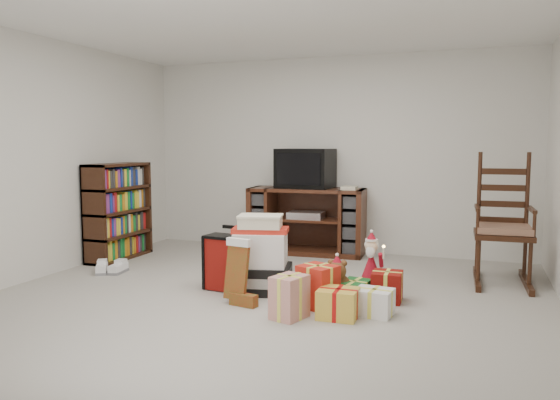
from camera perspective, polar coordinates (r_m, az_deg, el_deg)
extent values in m
cube|color=#AAA49C|center=(4.92, -2.01, -10.63)|extent=(5.00, 5.00, 0.01)
cube|color=white|center=(4.84, -2.12, 19.09)|extent=(5.00, 5.00, 0.01)
cube|color=silver|center=(7.10, 5.55, 4.71)|extent=(5.00, 0.01, 2.50)
cube|color=silver|center=(2.58, -23.37, 2.19)|extent=(5.00, 0.01, 2.50)
cube|color=silver|center=(6.11, -24.40, 4.02)|extent=(0.01, 5.00, 2.50)
cube|color=#432013|center=(6.96, 2.80, -2.18)|extent=(1.49, 0.60, 0.83)
cube|color=silver|center=(6.92, 2.73, -1.57)|extent=(0.45, 0.34, 0.08)
cube|color=#34190E|center=(6.89, -16.53, -1.13)|extent=(0.32, 0.95, 1.16)
cube|color=#34190E|center=(5.86, 22.29, -3.39)|extent=(0.56, 0.54, 0.05)
cube|color=#9B7054|center=(5.85, 22.31, -2.78)|extent=(0.52, 0.50, 0.06)
cube|color=#34190E|center=(6.05, 22.37, 1.18)|extent=(0.46, 0.08, 0.84)
cube|color=#34190E|center=(5.95, 22.11, -7.78)|extent=(0.58, 0.92, 0.06)
cube|color=black|center=(5.19, -2.04, -8.22)|extent=(0.65, 0.54, 0.26)
cube|color=white|center=(5.13, -2.05, -5.14)|extent=(0.55, 0.47, 0.31)
cube|color=red|center=(5.10, -2.06, -3.16)|extent=(0.57, 0.39, 0.05)
cube|color=beige|center=(5.09, -2.06, -2.34)|extent=(0.45, 0.38, 0.10)
cube|color=maroon|center=(5.24, -5.49, -6.55)|extent=(0.43, 0.26, 0.53)
cube|color=black|center=(5.27, -5.08, -2.77)|extent=(0.22, 0.06, 0.03)
ellipsoid|color=brown|center=(4.90, 6.02, -9.11)|extent=(0.25, 0.22, 0.27)
sphere|color=brown|center=(4.84, 5.94, -7.39)|extent=(0.17, 0.17, 0.17)
cone|color=maroon|center=(5.37, 9.49, -7.19)|extent=(0.26, 0.26, 0.37)
sphere|color=beige|center=(5.32, 9.53, -4.77)|extent=(0.13, 0.13, 0.13)
cone|color=maroon|center=(5.31, 9.55, -3.74)|extent=(0.11, 0.11, 0.09)
cylinder|color=silver|center=(5.21, 10.77, -5.44)|extent=(0.02, 0.02, 0.11)
cone|color=maroon|center=(5.86, -0.71, -5.91)|extent=(0.27, 0.27, 0.39)
sphere|color=beige|center=(5.82, -0.72, -3.57)|extent=(0.13, 0.13, 0.13)
cone|color=maroon|center=(5.80, -0.72, -2.58)|extent=(0.12, 0.12, 0.10)
cylinder|color=silver|center=(5.68, 0.23, -4.21)|extent=(0.02, 0.02, 0.12)
cube|color=white|center=(6.28, -17.98, -6.77)|extent=(0.25, 0.29, 0.10)
cube|color=white|center=(6.17, -16.69, -6.94)|extent=(0.15, 0.29, 0.10)
cube|color=red|center=(4.69, 3.89, -9.62)|extent=(0.28, 0.28, 0.28)
cube|color=#175E2A|center=(4.89, 7.26, -9.00)|extent=(0.28, 0.28, 0.28)
cube|color=yellow|center=(4.47, 6.70, -10.42)|extent=(0.28, 0.28, 0.28)
cube|color=silver|center=(4.35, 1.78, -10.83)|extent=(0.28, 0.28, 0.28)
cube|color=white|center=(4.63, 9.99, -9.88)|extent=(0.28, 0.28, 0.28)
cube|color=maroon|center=(5.06, 10.24, -8.54)|extent=(0.28, 0.28, 0.28)
cube|color=black|center=(6.93, 2.67, 3.32)|extent=(0.71, 0.52, 0.50)
cube|color=black|center=(6.70, 2.05, 3.23)|extent=(0.58, 0.06, 0.40)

